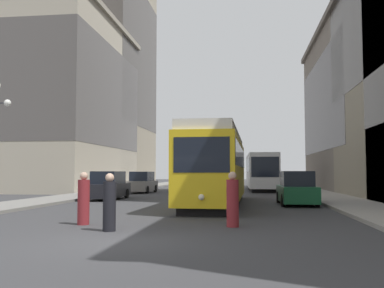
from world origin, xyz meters
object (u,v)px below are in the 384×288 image
(parked_car_right_far, at_px, (297,189))
(pedestrian_on_sidewalk, at_px, (233,201))
(transit_bus, at_px, (261,170))
(streetcar, at_px, (217,166))
(parked_car_left_near, at_px, (142,183))
(pedestrian_crossing_near, at_px, (84,200))
(pedestrian_crossing_far, at_px, (109,204))
(parked_car_left_mid, at_px, (108,186))

(parked_car_right_far, distance_m, pedestrian_on_sidewalk, 10.44)
(transit_bus, bearing_deg, streetcar, -100.55)
(parked_car_left_near, height_order, pedestrian_crossing_near, parked_car_left_near)
(pedestrian_crossing_near, relative_size, pedestrian_crossing_far, 1.02)
(parked_car_left_mid, relative_size, pedestrian_crossing_far, 2.84)
(streetcar, height_order, transit_bus, streetcar)
(streetcar, relative_size, parked_car_right_far, 3.13)
(parked_car_right_far, distance_m, pedestrian_crossing_far, 13.30)
(transit_bus, xyz_separation_m, pedestrian_crossing_near, (-6.87, -28.42, -1.13))
(parked_car_right_far, bearing_deg, parked_car_left_near, -48.02)
(parked_car_left_near, bearing_deg, pedestrian_crossing_far, -76.22)
(parked_car_right_far, xyz_separation_m, pedestrian_crossing_far, (-6.78, -11.44, -0.04))
(parked_car_left_near, height_order, parked_car_right_far, same)
(pedestrian_on_sidewalk, bearing_deg, parked_car_left_mid, 88.26)
(parked_car_left_mid, xyz_separation_m, pedestrian_crossing_near, (3.49, -13.33, -0.02))
(parked_car_left_near, bearing_deg, pedestrian_crossing_near, -78.86)
(pedestrian_on_sidewalk, bearing_deg, streetcar, 62.50)
(parked_car_left_near, distance_m, parked_car_right_far, 17.15)
(parked_car_left_mid, bearing_deg, parked_car_left_near, 89.27)
(parked_car_right_far, bearing_deg, transit_bus, -86.79)
(streetcar, xyz_separation_m, transit_bus, (3.02, 18.74, -0.15))
(pedestrian_crossing_near, relative_size, pedestrian_on_sidewalk, 0.99)
(parked_car_right_far, bearing_deg, pedestrian_crossing_near, 50.05)
(streetcar, xyz_separation_m, parked_car_right_far, (4.29, 0.31, -1.26))
(parked_car_left_near, bearing_deg, parked_car_left_mid, -87.65)
(parked_car_right_far, bearing_deg, parked_car_left_mid, -16.81)
(transit_bus, relative_size, pedestrian_crossing_far, 6.69)
(parked_car_left_mid, distance_m, pedestrian_crossing_near, 13.78)
(parked_car_left_near, bearing_deg, pedestrian_on_sidewalk, -67.01)
(streetcar, xyz_separation_m, parked_car_left_mid, (-7.35, 3.66, -1.26))
(parked_car_right_far, xyz_separation_m, pedestrian_crossing_near, (-8.14, -9.98, -0.02))
(streetcar, bearing_deg, pedestrian_crossing_far, -101.49)
(transit_bus, bearing_deg, pedestrian_crossing_near, -105.01)
(parked_car_left_mid, distance_m, pedestrian_crossing_far, 15.57)
(streetcar, bearing_deg, pedestrian_crossing_near, -110.62)
(pedestrian_crossing_near, xyz_separation_m, pedestrian_on_sidewalk, (5.00, 0.03, 0.01))
(pedestrian_on_sidewalk, bearing_deg, pedestrian_crossing_near, 146.00)
(transit_bus, bearing_deg, parked_car_left_mid, -125.90)
(streetcar, bearing_deg, transit_bus, 81.97)
(pedestrian_on_sidewalk, bearing_deg, parked_car_left_near, 76.35)
(pedestrian_crossing_near, height_order, pedestrian_on_sidewalk, pedestrian_on_sidewalk)
(transit_bus, relative_size, pedestrian_crossing_near, 6.57)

